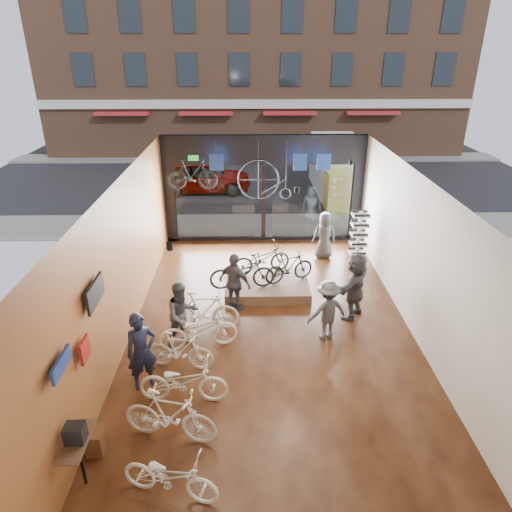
{
  "coord_description": "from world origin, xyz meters",
  "views": [
    {
      "loc": [
        -0.57,
        -9.56,
        6.56
      ],
      "look_at": [
        -0.36,
        1.4,
        1.45
      ],
      "focal_mm": 32.0,
      "sensor_mm": 36.0,
      "label": 1
    }
  ],
  "objects_px": {
    "floor_bike_1": "(170,416)",
    "display_platform": "(267,286)",
    "customer_5": "(355,285)",
    "display_bike_mid": "(289,267)",
    "floor_bike_5": "(204,311)",
    "floor_bike_2": "(183,381)",
    "display_bike_right": "(261,259)",
    "customer_1": "(182,315)",
    "hung_bike": "(192,174)",
    "customer_3": "(327,311)",
    "box_truck": "(341,171)",
    "sunglasses_rack": "(358,239)",
    "penny_farthing": "(267,181)",
    "display_bike_left": "(242,272)",
    "street_car": "(203,176)",
    "floor_bike_4": "(198,330)",
    "customer_4": "(324,235)",
    "customer_2": "(235,283)",
    "floor_bike_3": "(180,350)",
    "floor_bike_0": "(170,476)",
    "customer_0": "(142,351)"
  },
  "relations": [
    {
      "from": "floor_bike_1",
      "to": "floor_bike_5",
      "type": "bearing_deg",
      "value": 8.35
    },
    {
      "from": "customer_1",
      "to": "display_platform",
      "type": "bearing_deg",
      "value": 17.43
    },
    {
      "from": "display_platform",
      "to": "penny_farthing",
      "type": "height_order",
      "value": "penny_farthing"
    },
    {
      "from": "customer_5",
      "to": "display_bike_mid",
      "type": "bearing_deg",
      "value": -94.26
    },
    {
      "from": "display_bike_mid",
      "to": "customer_3",
      "type": "bearing_deg",
      "value": 173.43
    },
    {
      "from": "hung_bike",
      "to": "customer_3",
      "type": "bearing_deg",
      "value": -141.8
    },
    {
      "from": "display_bike_left",
      "to": "customer_1",
      "type": "bearing_deg",
      "value": 142.71
    },
    {
      "from": "floor_bike_4",
      "to": "display_bike_left",
      "type": "height_order",
      "value": "display_bike_left"
    },
    {
      "from": "display_bike_mid",
      "to": "penny_farthing",
      "type": "xyz_separation_m",
      "value": [
        -0.54,
        2.8,
        1.74
      ]
    },
    {
      "from": "box_truck",
      "to": "customer_4",
      "type": "relative_size",
      "value": 3.99
    },
    {
      "from": "street_car",
      "to": "customer_1",
      "type": "bearing_deg",
      "value": -177.16
    },
    {
      "from": "street_car",
      "to": "customer_1",
      "type": "distance_m",
      "value": 12.51
    },
    {
      "from": "floor_bike_1",
      "to": "display_bike_right",
      "type": "relative_size",
      "value": 1.0
    },
    {
      "from": "floor_bike_1",
      "to": "customer_3",
      "type": "relative_size",
      "value": 1.13
    },
    {
      "from": "sunglasses_rack",
      "to": "penny_farthing",
      "type": "xyz_separation_m",
      "value": [
        -2.89,
        1.16,
        1.58
      ]
    },
    {
      "from": "penny_farthing",
      "to": "customer_3",
      "type": "bearing_deg",
      "value": -76.47
    },
    {
      "from": "floor_bike_1",
      "to": "floor_bike_5",
      "type": "distance_m",
      "value": 3.54
    },
    {
      "from": "floor_bike_5",
      "to": "customer_5",
      "type": "bearing_deg",
      "value": -80.53
    },
    {
      "from": "floor_bike_1",
      "to": "floor_bike_3",
      "type": "relative_size",
      "value": 1.15
    },
    {
      "from": "floor_bike_4",
      "to": "sunglasses_rack",
      "type": "xyz_separation_m",
      "value": [
        4.7,
        4.36,
        0.43
      ]
    },
    {
      "from": "penny_farthing",
      "to": "sunglasses_rack",
      "type": "bearing_deg",
      "value": -21.89
    },
    {
      "from": "floor_bike_2",
      "to": "customer_5",
      "type": "xyz_separation_m",
      "value": [
        4.05,
        3.09,
        0.44
      ]
    },
    {
      "from": "floor_bike_3",
      "to": "customer_1",
      "type": "bearing_deg",
      "value": 11.51
    },
    {
      "from": "street_car",
      "to": "display_bike_left",
      "type": "xyz_separation_m",
      "value": [
        1.99,
        -10.24,
        -0.01
      ]
    },
    {
      "from": "floor_bike_0",
      "to": "customer_3",
      "type": "bearing_deg",
      "value": -20.82
    },
    {
      "from": "customer_0",
      "to": "customer_2",
      "type": "relative_size",
      "value": 1.04
    },
    {
      "from": "display_platform",
      "to": "box_truck",
      "type": "bearing_deg",
      "value": 66.88
    },
    {
      "from": "floor_bike_1",
      "to": "hung_bike",
      "type": "xyz_separation_m",
      "value": [
        -0.28,
        7.56,
        2.4
      ]
    },
    {
      "from": "display_bike_right",
      "to": "customer_1",
      "type": "distance_m",
      "value": 3.71
    },
    {
      "from": "display_platform",
      "to": "hung_bike",
      "type": "distance_m",
      "value": 4.13
    },
    {
      "from": "display_bike_mid",
      "to": "customer_2",
      "type": "distance_m",
      "value": 1.86
    },
    {
      "from": "display_platform",
      "to": "floor_bike_4",
      "type": "bearing_deg",
      "value": -122.03
    },
    {
      "from": "display_bike_left",
      "to": "customer_2",
      "type": "relative_size",
      "value": 1.09
    },
    {
      "from": "floor_bike_5",
      "to": "floor_bike_2",
      "type": "bearing_deg",
      "value": 177.13
    },
    {
      "from": "street_car",
      "to": "floor_bike_2",
      "type": "xyz_separation_m",
      "value": [
        0.85,
        -14.37,
        -0.32
      ]
    },
    {
      "from": "display_bike_mid",
      "to": "hung_bike",
      "type": "distance_m",
      "value": 4.17
    },
    {
      "from": "display_bike_left",
      "to": "customer_3",
      "type": "height_order",
      "value": "customer_3"
    },
    {
      "from": "floor_bike_1",
      "to": "display_platform",
      "type": "xyz_separation_m",
      "value": [
        1.96,
        5.49,
        -0.38
      ]
    },
    {
      "from": "display_bike_right",
      "to": "hung_bike",
      "type": "xyz_separation_m",
      "value": [
        -2.1,
        1.53,
        2.16
      ]
    },
    {
      "from": "street_car",
      "to": "floor_bike_3",
      "type": "bearing_deg",
      "value": -177.25
    },
    {
      "from": "floor_bike_4",
      "to": "display_bike_mid",
      "type": "xyz_separation_m",
      "value": [
        2.35,
        2.73,
        0.27
      ]
    },
    {
      "from": "floor_bike_1",
      "to": "street_car",
      "type": "bearing_deg",
      "value": 16.08
    },
    {
      "from": "display_bike_right",
      "to": "floor_bike_1",
      "type": "bearing_deg",
      "value": 145.76
    },
    {
      "from": "box_truck",
      "to": "floor_bike_4",
      "type": "bearing_deg",
      "value": -115.36
    },
    {
      "from": "floor_bike_1",
      "to": "display_platform",
      "type": "height_order",
      "value": "floor_bike_1"
    },
    {
      "from": "display_bike_right",
      "to": "customer_1",
      "type": "height_order",
      "value": "customer_1"
    },
    {
      "from": "floor_bike_2",
      "to": "display_platform",
      "type": "xyz_separation_m",
      "value": [
        1.85,
        4.51,
        -0.32
      ]
    },
    {
      "from": "display_bike_mid",
      "to": "penny_farthing",
      "type": "distance_m",
      "value": 3.34
    },
    {
      "from": "box_truck",
      "to": "sunglasses_rack",
      "type": "bearing_deg",
      "value": -96.36
    },
    {
      "from": "floor_bike_5",
      "to": "display_platform",
      "type": "bearing_deg",
      "value": -38.72
    }
  ]
}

